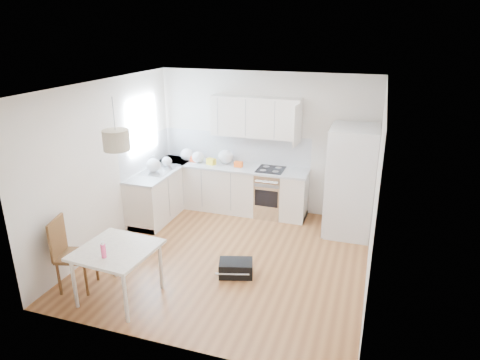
# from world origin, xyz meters

# --- Properties ---
(floor) EXTENTS (4.20, 4.20, 0.00)m
(floor) POSITION_xyz_m (0.00, 0.00, 0.00)
(floor) COLOR brown
(floor) RESTS_ON ground
(ceiling) EXTENTS (4.20, 4.20, 0.00)m
(ceiling) POSITION_xyz_m (0.00, 0.00, 2.70)
(ceiling) COLOR white
(ceiling) RESTS_ON wall_back
(wall_back) EXTENTS (4.20, 0.00, 4.20)m
(wall_back) POSITION_xyz_m (0.00, 2.10, 1.35)
(wall_back) COLOR silver
(wall_back) RESTS_ON floor
(wall_left) EXTENTS (0.00, 4.20, 4.20)m
(wall_left) POSITION_xyz_m (-2.10, 0.00, 1.35)
(wall_left) COLOR silver
(wall_left) RESTS_ON floor
(wall_right) EXTENTS (0.00, 4.20, 4.20)m
(wall_right) POSITION_xyz_m (2.10, 0.00, 1.35)
(wall_right) COLOR silver
(wall_right) RESTS_ON floor
(window_glassblock) EXTENTS (0.02, 1.00, 1.00)m
(window_glassblock) POSITION_xyz_m (-2.09, 1.15, 1.75)
(window_glassblock) COLOR #BFE0F9
(window_glassblock) RESTS_ON wall_left
(cabinets_back) EXTENTS (3.00, 0.60, 0.88)m
(cabinets_back) POSITION_xyz_m (-0.60, 1.80, 0.44)
(cabinets_back) COLOR silver
(cabinets_back) RESTS_ON floor
(cabinets_left) EXTENTS (0.60, 1.80, 0.88)m
(cabinets_left) POSITION_xyz_m (-1.80, 1.20, 0.44)
(cabinets_left) COLOR silver
(cabinets_left) RESTS_ON floor
(counter_back) EXTENTS (3.02, 0.64, 0.04)m
(counter_back) POSITION_xyz_m (-0.60, 1.80, 0.90)
(counter_back) COLOR #B1B4B6
(counter_back) RESTS_ON cabinets_back
(counter_left) EXTENTS (0.64, 1.82, 0.04)m
(counter_left) POSITION_xyz_m (-1.80, 1.20, 0.90)
(counter_left) COLOR #B1B4B6
(counter_left) RESTS_ON cabinets_left
(backsplash_back) EXTENTS (3.00, 0.01, 0.58)m
(backsplash_back) POSITION_xyz_m (-0.60, 2.09, 1.21)
(backsplash_back) COLOR silver
(backsplash_back) RESTS_ON wall_back
(backsplash_left) EXTENTS (0.01, 1.80, 0.58)m
(backsplash_left) POSITION_xyz_m (-2.09, 1.20, 1.21)
(backsplash_left) COLOR silver
(backsplash_left) RESTS_ON wall_left
(upper_cabinets) EXTENTS (1.70, 0.32, 0.75)m
(upper_cabinets) POSITION_xyz_m (-0.15, 1.94, 1.88)
(upper_cabinets) COLOR silver
(upper_cabinets) RESTS_ON wall_back
(range_oven) EXTENTS (0.50, 0.61, 0.88)m
(range_oven) POSITION_xyz_m (0.20, 1.80, 0.44)
(range_oven) COLOR silver
(range_oven) RESTS_ON floor
(sink) EXTENTS (0.50, 0.80, 0.16)m
(sink) POSITION_xyz_m (-1.80, 1.15, 0.92)
(sink) COLOR silver
(sink) RESTS_ON counter_left
(refrigerator) EXTENTS (0.91, 0.95, 1.90)m
(refrigerator) POSITION_xyz_m (1.71, 1.55, 0.95)
(refrigerator) COLOR silver
(refrigerator) RESTS_ON floor
(dining_table) EXTENTS (1.01, 1.01, 0.74)m
(dining_table) POSITION_xyz_m (-1.04, -1.46, 0.66)
(dining_table) COLOR #BFB3A3
(dining_table) RESTS_ON floor
(dining_chair) EXTENTS (0.54, 0.54, 1.05)m
(dining_chair) POSITION_xyz_m (-1.73, -1.43, 0.52)
(dining_chair) COLOR #4C2D17
(dining_chair) RESTS_ON floor
(drink_bottle) EXTENTS (0.07, 0.07, 0.22)m
(drink_bottle) POSITION_xyz_m (-1.05, -1.70, 0.85)
(drink_bottle) COLOR #F34379
(drink_bottle) RESTS_ON dining_table
(gym_bag) EXTENTS (0.56, 0.45, 0.23)m
(gym_bag) POSITION_xyz_m (0.26, -0.46, 0.11)
(gym_bag) COLOR black
(gym_bag) RESTS_ON floor
(pendant_lamp) EXTENTS (0.42, 0.42, 0.25)m
(pendant_lamp) POSITION_xyz_m (-0.95, -1.36, 2.18)
(pendant_lamp) COLOR #B4AA8A
(pendant_lamp) RESTS_ON ceiling
(grocery_bag_a) EXTENTS (0.28, 0.24, 0.25)m
(grocery_bag_a) POSITION_xyz_m (-1.54, 1.84, 1.04)
(grocery_bag_a) COLOR silver
(grocery_bag_a) RESTS_ON counter_back
(grocery_bag_b) EXTENTS (0.25, 0.21, 0.22)m
(grocery_bag_b) POSITION_xyz_m (-1.28, 1.78, 1.03)
(grocery_bag_b) COLOR silver
(grocery_bag_b) RESTS_ON counter_back
(grocery_bag_c) EXTENTS (0.30, 0.26, 0.27)m
(grocery_bag_c) POSITION_xyz_m (-0.74, 1.90, 1.06)
(grocery_bag_c) COLOR silver
(grocery_bag_c) RESTS_ON counter_back
(grocery_bag_d) EXTENTS (0.20, 0.17, 0.18)m
(grocery_bag_d) POSITION_xyz_m (-1.77, 1.40, 1.01)
(grocery_bag_d) COLOR silver
(grocery_bag_d) RESTS_ON counter_back
(grocery_bag_e) EXTENTS (0.28, 0.24, 0.25)m
(grocery_bag_e) POSITION_xyz_m (-1.84, 1.02, 1.05)
(grocery_bag_e) COLOR silver
(grocery_bag_e) RESTS_ON counter_left
(snack_orange) EXTENTS (0.16, 0.10, 0.11)m
(snack_orange) POSITION_xyz_m (-0.43, 1.77, 0.97)
(snack_orange) COLOR #ED5315
(snack_orange) RESTS_ON counter_back
(snack_yellow) EXTENTS (0.20, 0.16, 0.12)m
(snack_yellow) POSITION_xyz_m (-0.99, 1.75, 0.98)
(snack_yellow) COLOR gold
(snack_yellow) RESTS_ON counter_back
(snack_red) EXTENTS (0.19, 0.12, 0.12)m
(snack_red) POSITION_xyz_m (-1.36, 1.82, 0.98)
(snack_red) COLOR red
(snack_red) RESTS_ON counter_back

